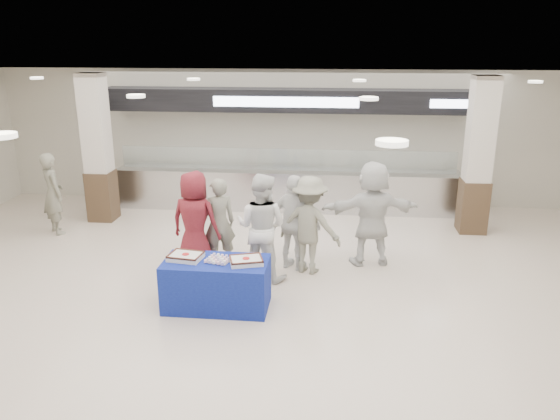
# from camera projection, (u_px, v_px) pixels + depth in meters

# --- Properties ---
(ground) EXTENTS (14.00, 14.00, 0.00)m
(ground) POSITION_uv_depth(u_px,v_px,m) (254.00, 319.00, 7.90)
(ground) COLOR beige
(ground) RESTS_ON ground
(serving_line) EXTENTS (8.70, 0.85, 2.80)m
(serving_line) POSITION_uv_depth(u_px,v_px,m) (287.00, 161.00, 12.67)
(serving_line) COLOR silver
(serving_line) RESTS_ON ground
(column_left) EXTENTS (0.55, 0.55, 3.20)m
(column_left) POSITION_uv_depth(u_px,v_px,m) (98.00, 152.00, 11.80)
(column_left) COLOR #39281A
(column_left) RESTS_ON ground
(column_right) EXTENTS (0.55, 0.55, 3.20)m
(column_right) POSITION_uv_depth(u_px,v_px,m) (478.00, 160.00, 11.04)
(column_right) COLOR #39281A
(column_right) RESTS_ON ground
(display_table) EXTENTS (1.56, 0.79, 0.75)m
(display_table) POSITION_uv_depth(u_px,v_px,m) (217.00, 284.00, 8.15)
(display_table) COLOR navy
(display_table) RESTS_ON ground
(sheet_cake_left) EXTENTS (0.53, 0.44, 0.10)m
(sheet_cake_left) POSITION_uv_depth(u_px,v_px,m) (186.00, 256.00, 8.09)
(sheet_cake_left) COLOR white
(sheet_cake_left) RESTS_ON display_table
(sheet_cake_right) EXTENTS (0.55, 0.48, 0.10)m
(sheet_cake_right) POSITION_uv_depth(u_px,v_px,m) (246.00, 260.00, 7.95)
(sheet_cake_right) COLOR white
(sheet_cake_right) RESTS_ON display_table
(cupcake_tray) EXTENTS (0.40, 0.34, 0.06)m
(cupcake_tray) POSITION_uv_depth(u_px,v_px,m) (218.00, 259.00, 8.02)
(cupcake_tray) COLOR #B4B4B9
(cupcake_tray) RESTS_ON display_table
(civilian_maroon) EXTENTS (0.96, 0.72, 1.77)m
(civilian_maroon) POSITION_uv_depth(u_px,v_px,m) (195.00, 222.00, 9.35)
(civilian_maroon) COLOR maroon
(civilian_maroon) RESTS_ON ground
(soldier_a) EXTENTS (0.70, 0.60, 1.61)m
(soldier_a) POSITION_uv_depth(u_px,v_px,m) (219.00, 223.00, 9.52)
(soldier_a) COLOR slate
(soldier_a) RESTS_ON ground
(chef_tall) EXTENTS (1.03, 0.89, 1.82)m
(chef_tall) POSITION_uv_depth(u_px,v_px,m) (261.00, 227.00, 9.01)
(chef_tall) COLOR white
(chef_tall) RESTS_ON ground
(chef_short) EXTENTS (1.07, 0.79, 1.69)m
(chef_short) POSITION_uv_depth(u_px,v_px,m) (294.00, 223.00, 9.40)
(chef_short) COLOR white
(chef_short) RESTS_ON ground
(soldier_b) EXTENTS (1.25, 0.96, 1.71)m
(soldier_b) POSITION_uv_depth(u_px,v_px,m) (309.00, 225.00, 9.27)
(soldier_b) COLOR slate
(soldier_b) RESTS_ON ground
(civilian_white) EXTENTS (1.83, 0.89, 1.89)m
(civilian_white) POSITION_uv_depth(u_px,v_px,m) (372.00, 213.00, 9.58)
(civilian_white) COLOR silver
(civilian_white) RESTS_ON ground
(soldier_bg) EXTENTS (0.73, 0.72, 1.69)m
(soldier_bg) POSITION_uv_depth(u_px,v_px,m) (53.00, 194.00, 11.16)
(soldier_bg) COLOR slate
(soldier_bg) RESTS_ON ground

